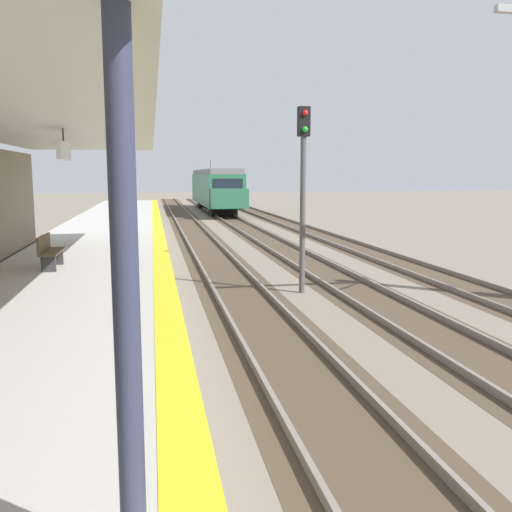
{
  "coord_description": "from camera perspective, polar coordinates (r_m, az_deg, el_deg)",
  "views": [
    {
      "loc": [
        -0.49,
        -0.12,
        3.34
      ],
      "look_at": [
        1.08,
        8.26,
        2.1
      ],
      "focal_mm": 39.06,
      "sensor_mm": 36.0,
      "label": 1
    }
  ],
  "objects": [
    {
      "name": "platform_bench",
      "position": [
        15.64,
        -20.42,
        0.53
      ],
      "size": [
        0.45,
        1.6,
        0.88
      ],
      "color": "brown",
      "rests_on": "station_platform"
    },
    {
      "name": "track_pair_far_side",
      "position": [
        22.36,
        13.82,
        -0.43
      ],
      "size": [
        2.34,
        120.0,
        0.16
      ],
      "color": "#4C3D2D",
      "rests_on": "ground"
    },
    {
      "name": "track_pair_middle",
      "position": [
        21.19,
        5.41,
        -0.7
      ],
      "size": [
        2.34,
        120.0,
        0.16
      ],
      "color": "#4C3D2D",
      "rests_on": "ground"
    },
    {
      "name": "approaching_train",
      "position": [
        51.84,
        -4.18,
        6.96
      ],
      "size": [
        2.93,
        19.6,
        4.76
      ],
      "color": "#286647",
      "rests_on": "ground"
    },
    {
      "name": "station_platform",
      "position": [
        16.5,
        -17.42,
        -2.2
      ],
      "size": [
        5.0,
        80.0,
        0.91
      ],
      "color": "#B7B5AD",
      "rests_on": "ground"
    },
    {
      "name": "rail_signal_post",
      "position": [
        15.69,
        4.85,
        7.71
      ],
      "size": [
        0.32,
        0.34,
        5.2
      ],
      "color": "#4C4C4C",
      "rests_on": "ground"
    },
    {
      "name": "track_pair_nearest_platform",
      "position": [
        20.52,
        -3.75,
        -0.97
      ],
      "size": [
        2.34,
        120.0,
        0.16
      ],
      "color": "#4C3D2D",
      "rests_on": "ground"
    }
  ]
}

